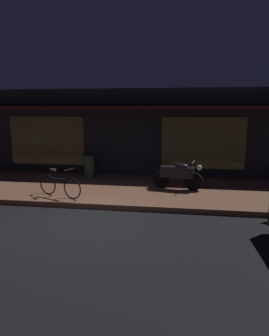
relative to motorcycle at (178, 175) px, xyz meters
name	(u,v)px	position (x,y,z in m)	size (l,w,h in m)	color
ground_plane	(85,222)	(-2.28, -3.01, -0.65)	(60.00, 60.00, 0.00)	black
sidewalk_slab	(112,189)	(-2.28, -0.01, -0.57)	(18.00, 4.00, 0.15)	brown
storefront_building	(128,132)	(-2.28, 3.38, 1.16)	(18.00, 3.30, 3.60)	black
motorcycle	(178,175)	(0.00, 0.00, 0.00)	(1.69, 0.61, 0.97)	black
bicycle_parked	(60,185)	(-3.57, -1.45, -0.14)	(1.56, 0.67, 0.91)	black
trash_bin	(89,166)	(-3.45, 1.22, -0.03)	(0.48, 0.48, 0.93)	#2D4C33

